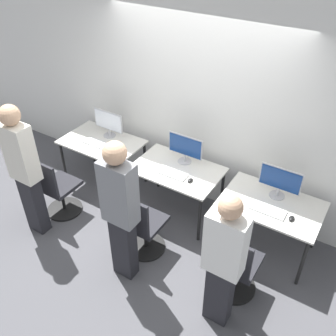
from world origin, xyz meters
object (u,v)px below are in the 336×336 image
Objects in this scene: office_chair_left at (58,191)px; office_chair_center at (142,228)px; monitor_left at (108,123)px; office_chair_right at (235,268)px; person_left at (24,167)px; person_right at (224,259)px; monitor_right at (280,181)px; keyboard_right at (268,210)px; mouse_center at (190,180)px; mouse_right at (292,219)px; keyboard_left at (97,144)px; keyboard_center at (172,173)px; person_center at (120,208)px; mouse_left at (115,148)px; monitor_center at (185,148)px.

office_chair_center is at bearing 1.63° from office_chair_left.
monitor_left is 2.68m from office_chair_right.
office_chair_right is (2.53, 0.44, -0.61)m from person_left.
office_chair_center is at bearing 164.13° from person_right.
keyboard_right is (0.00, -0.30, -0.20)m from monitor_right.
person_right is (1.15, -0.33, 0.50)m from office_chair_center.
person_left reaches higher than person_right.
monitor_right is (0.98, 0.30, 0.20)m from mouse_center.
monitor_left is 5.34× the size of mouse_right.
keyboard_right is at bearing 86.01° from person_right.
keyboard_left is at bearing -174.21° from monitor_right.
keyboard_right is (2.50, -0.32, -0.20)m from monitor_left.
keyboard_center is (1.25, -0.04, 0.00)m from keyboard_left.
person_center is 1.82m from monitor_right.
person_left reaches higher than keyboard_left.
monitor_left reaches higher than office_chair_right.
keyboard_right is (2.57, 0.73, 0.35)m from office_chair_left.
mouse_right is (0.27, -0.30, -0.20)m from monitor_right.
office_chair_left is 0.51× the size of person_center.
keyboard_left is (-0.00, -0.27, -0.20)m from monitor_left.
mouse_center is 0.06× the size of person_right.
mouse_left is 0.10× the size of office_chair_center.
person_right is (2.15, -1.10, 0.15)m from mouse_left.
mouse_left is 0.23× the size of keyboard_center.
monitor_right is 1.22× the size of keyboard_right.
office_chair_right is at bearing -35.43° from mouse_center.
monitor_right is 0.45m from mouse_right.
person_left is 1.96m from mouse_center.
keyboard_center is (1.34, 1.11, -0.26)m from person_left.
person_left is at bearing -157.06° from keyboard_right.
person_left is 3.07m from mouse_right.
keyboard_left is at bearing 156.29° from person_right.
office_chair_right is at bearing 1.90° from office_chair_center.
person_left is 1.55m from office_chair_center.
mouse_right is 0.10× the size of office_chair_right.
person_right is at bearing -48.21° from mouse_center.
monitor_left is at bearing 139.64° from mouse_left.
person_center reaches higher than keyboard_right.
person_center reaches higher than office_chair_right.
keyboard_left is at bearing 178.21° from mouse_center.
mouse_center is (1.52, -0.05, 0.01)m from keyboard_left.
mouse_center is at bearing 179.89° from mouse_right.
keyboard_left is 0.82× the size of monitor_center.
keyboard_left is 1.00× the size of keyboard_center.
monitor_right is at bearing -0.39° from monitor_left.
person_center reaches higher than keyboard_center.
person_left is at bearing -94.49° from keyboard_left.
person_left is (-0.09, -1.42, 0.06)m from monitor_left.
person_center is (-0.23, -1.06, 0.25)m from mouse_center.
office_chair_right is at bearing 88.90° from person_right.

